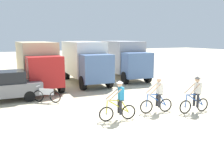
# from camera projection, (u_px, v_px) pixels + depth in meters

# --- Properties ---
(ground_plane) EXTENTS (120.00, 120.00, 0.00)m
(ground_plane) POSITION_uv_depth(u_px,v_px,m) (146.00, 126.00, 10.24)
(ground_plane) COLOR beige
(box_truck_tan_camper) EXTENTS (2.48, 6.79, 3.35)m
(box_truck_tan_camper) POSITION_uv_depth(u_px,v_px,m) (37.00, 62.00, 18.03)
(box_truck_tan_camper) COLOR #CCB78E
(box_truck_tan_camper) RESTS_ON ground
(box_truck_white_box) EXTENTS (2.78, 6.88, 3.35)m
(box_truck_white_box) POSITION_uv_depth(u_px,v_px,m) (85.00, 60.00, 19.76)
(box_truck_white_box) COLOR white
(box_truck_white_box) RESTS_ON ground
(box_truck_grey_hauler) EXTENTS (3.20, 6.99, 3.35)m
(box_truck_grey_hauler) POSITION_uv_depth(u_px,v_px,m) (124.00, 58.00, 21.95)
(box_truck_grey_hauler) COLOR #9E9EA3
(box_truck_grey_hauler) RESTS_ON ground
(sedan_parked) EXTENTS (4.25, 1.87, 1.76)m
(sedan_parked) POSITION_uv_depth(u_px,v_px,m) (5.00, 86.00, 14.13)
(sedan_parked) COLOR slate
(sedan_parked) RESTS_ON ground
(cyclist_orange_shirt) EXTENTS (1.71, 0.55, 1.82)m
(cyclist_orange_shirt) POSITION_uv_depth(u_px,v_px,m) (119.00, 102.00, 10.81)
(cyclist_orange_shirt) COLOR black
(cyclist_orange_shirt) RESTS_ON ground
(cyclist_cowboy_hat) EXTENTS (1.71, 0.55, 1.82)m
(cyclist_cowboy_hat) POSITION_uv_depth(u_px,v_px,m) (158.00, 96.00, 11.93)
(cyclist_cowboy_hat) COLOR black
(cyclist_cowboy_hat) RESTS_ON ground
(cyclist_near_camera) EXTENTS (1.73, 0.52, 1.82)m
(cyclist_near_camera) POSITION_uv_depth(u_px,v_px,m) (196.00, 96.00, 11.95)
(cyclist_near_camera) COLOR black
(cyclist_near_camera) RESTS_ON ground
(bicycle_spare) EXTENTS (1.37, 1.15, 0.97)m
(bicycle_spare) POSITION_uv_depth(u_px,v_px,m) (47.00, 95.00, 13.94)
(bicycle_spare) COLOR black
(bicycle_spare) RESTS_ON ground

